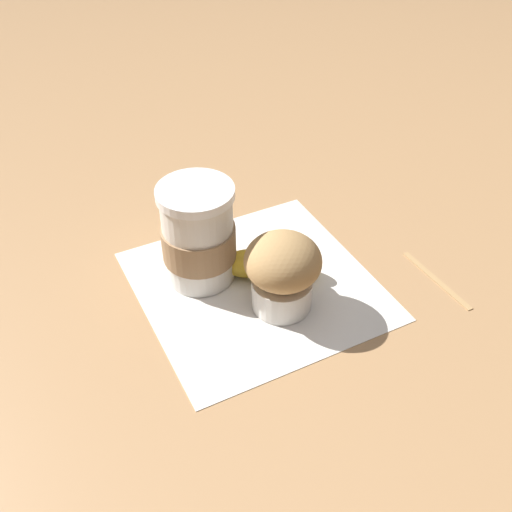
% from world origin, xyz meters
% --- Properties ---
extents(ground_plane, '(3.00, 3.00, 0.00)m').
position_xyz_m(ground_plane, '(0.00, 0.00, 0.00)').
color(ground_plane, '#A87C51').
extents(paper_napkin, '(0.27, 0.27, 0.00)m').
position_xyz_m(paper_napkin, '(0.00, 0.00, 0.00)').
color(paper_napkin, white).
rests_on(paper_napkin, ground_plane).
extents(coffee_cup, '(0.08, 0.08, 0.12)m').
position_xyz_m(coffee_cup, '(-0.05, 0.04, 0.06)').
color(coffee_cup, silver).
rests_on(coffee_cup, paper_napkin).
extents(muffin, '(0.08, 0.08, 0.09)m').
position_xyz_m(muffin, '(0.01, -0.04, 0.05)').
color(muffin, white).
rests_on(muffin, paper_napkin).
extents(banana, '(0.16, 0.07, 0.03)m').
position_xyz_m(banana, '(0.00, 0.01, 0.02)').
color(banana, gold).
rests_on(banana, paper_napkin).
extents(sugar_packet, '(0.06, 0.06, 0.01)m').
position_xyz_m(sugar_packet, '(0.00, 0.17, 0.00)').
color(sugar_packet, '#E0B27F').
rests_on(sugar_packet, ground_plane).
extents(wooden_stirrer, '(0.02, 0.11, 0.00)m').
position_xyz_m(wooden_stirrer, '(0.19, -0.08, 0.00)').
color(wooden_stirrer, tan).
rests_on(wooden_stirrer, ground_plane).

